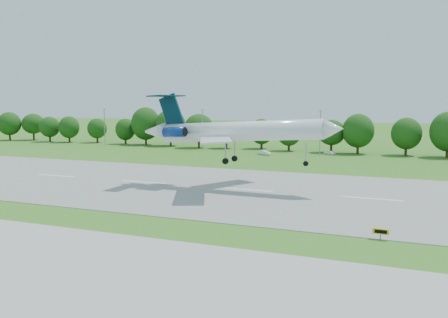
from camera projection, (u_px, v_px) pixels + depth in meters
ground at (344, 243)px, 52.14m from camera, size 600.00×600.00×0.00m
runway at (372, 199)px, 75.03m from camera, size 400.00×45.00×0.08m
taxiway at (302, 308)px, 35.66m from camera, size 400.00×23.00×0.08m
tree_line at (401, 132)px, 135.67m from camera, size 288.40×8.40×10.40m
light_poles at (388, 134)px, 127.46m from camera, size 175.90×0.25×12.19m
airliner at (231, 131)px, 82.73m from camera, size 35.08×25.64×11.66m
taxi_sign_left at (381, 232)px, 53.08m from camera, size 1.73×0.30×1.21m
service_vehicle_a at (264, 153)px, 136.46m from camera, size 4.12×2.39×1.28m
service_vehicle_b at (330, 153)px, 136.42m from camera, size 3.54×2.56×1.12m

